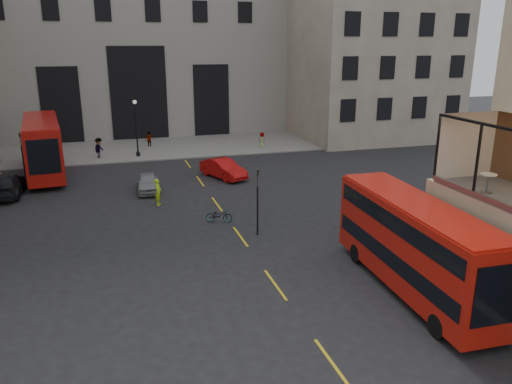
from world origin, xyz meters
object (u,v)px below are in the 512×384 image
object	(u,v)px
street_lamp_b	(137,132)
traffic_light_near	(258,194)
bus_far	(43,144)
pedestrian_c	(149,140)
car_a	(148,183)
bicycle	(219,215)
pedestrian_d	(262,140)
cafe_table_far	(488,180)
cyclist	(158,192)
pedestrian_b	(99,149)
bus_near	(414,242)
car_b	(223,169)
car_c	(7,185)
traffic_light_far	(22,151)

from	to	relation	value
street_lamp_b	traffic_light_near	bearing A→B (deg)	-77.20
bus_far	street_lamp_b	bearing A→B (deg)	29.42
pedestrian_c	car_a	bearing A→B (deg)	58.33
bicycle	pedestrian_d	bearing A→B (deg)	-2.81
pedestrian_c	pedestrian_d	bearing A→B (deg)	135.58
bicycle	cafe_table_far	xyz separation A→B (m)	(8.37, -12.02, 4.71)
pedestrian_d	bicycle	bearing A→B (deg)	123.83
cyclist	cafe_table_far	bearing A→B (deg)	-126.31
bus_far	pedestrian_b	xyz separation A→B (m)	(4.18, 4.64, -1.55)
pedestrian_d	traffic_light_near	bearing A→B (deg)	130.01
bus_near	pedestrian_d	bearing A→B (deg)	84.67
pedestrian_b	car_a	bearing A→B (deg)	-136.46
pedestrian_d	bus_near	bearing A→B (deg)	142.73
bicycle	traffic_light_near	bearing A→B (deg)	-127.22
traffic_light_near	car_b	distance (m)	12.67
car_a	cafe_table_far	xyz separation A→B (m)	(11.86, -19.82, 4.47)
bus_near	pedestrian_c	world-z (taller)	bus_near
pedestrian_b	cafe_table_far	world-z (taller)	cafe_table_far
car_a	pedestrian_b	world-z (taller)	pedestrian_b
street_lamp_b	pedestrian_c	xyz separation A→B (m)	(1.44, 4.24, -1.58)
car_c	cafe_table_far	xyz separation A→B (m)	(21.45, -21.66, 4.36)
cyclist	pedestrian_d	xyz separation A→B (m)	(12.10, 15.54, -0.07)
traffic_light_near	bicycle	xyz separation A→B (m)	(-1.62, 2.65, -2.01)
bicycle	cafe_table_far	bearing A→B (deg)	-123.73
traffic_light_far	pedestrian_b	bearing A→B (deg)	48.82
bus_near	car_b	xyz separation A→B (m)	(-3.53, 20.66, -1.51)
bus_near	cyclist	xyz separation A→B (m)	(-9.23, 15.21, -1.38)
car_b	pedestrian_b	size ratio (longest dim) A/B	2.32
bus_near	pedestrian_c	size ratio (longest dim) A/B	6.23
bus_far	bicycle	distance (m)	18.77
pedestrian_d	cafe_table_far	world-z (taller)	cafe_table_far
bus_near	bus_far	size ratio (longest dim) A/B	0.88
car_a	cyclist	size ratio (longest dim) A/B	2.18
car_a	car_b	xyz separation A→B (m)	(6.08, 2.07, 0.10)
street_lamp_b	bus_near	distance (m)	31.61
traffic_light_far	car_b	size ratio (longest dim) A/B	0.83
car_a	traffic_light_far	bearing A→B (deg)	150.51
pedestrian_c	bus_far	bearing A→B (deg)	17.18
street_lamp_b	pedestrian_b	world-z (taller)	street_lamp_b
bus_far	bus_near	bearing A→B (deg)	-56.42
traffic_light_far	car_b	xyz separation A→B (m)	(14.97, -3.48, -1.67)
car_b	car_c	distance (m)	15.67
cyclist	cafe_table_far	distance (m)	20.50
bus_far	car_a	distance (m)	10.62
cyclist	pedestrian_b	bearing A→B (deg)	32.51
traffic_light_near	car_c	bearing A→B (deg)	140.08
bus_near	bus_far	xyz separation A→B (m)	(-17.15, 25.83, 0.28)
cyclist	pedestrian_c	distance (m)	19.20
car_c	pedestrian_b	size ratio (longest dim) A/B	2.69
pedestrian_b	pedestrian_d	size ratio (longest dim) A/B	1.21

